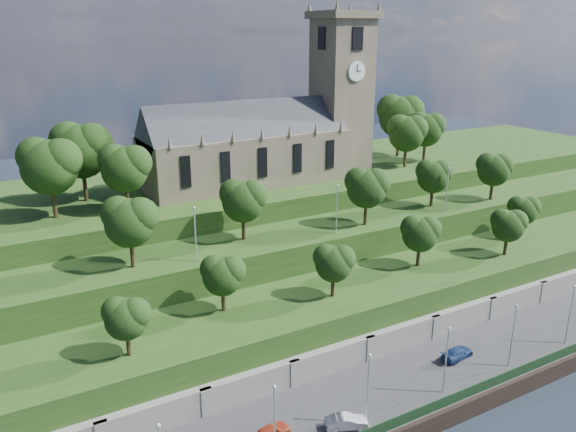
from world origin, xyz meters
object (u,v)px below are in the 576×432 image
church (272,133)px  car_middle (347,422)px  car_right (457,353)px  car_left (271,432)px

church → car_middle: 49.74m
church → car_right: (3.30, -39.46, -19.87)m
church → car_right: church is taller
car_middle → church: bearing=2.9°
car_middle → car_right: 18.51m
church → car_middle: bearing=-109.0°
car_middle → car_right: car_middle is taller
car_right → church: bearing=-3.0°
church → car_left: size_ratio=9.90×
car_left → car_middle: (6.94, -2.34, 0.01)m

